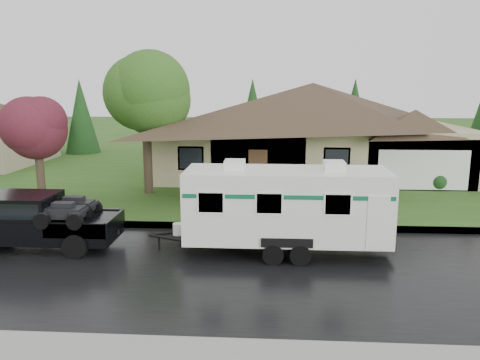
{
  "coord_description": "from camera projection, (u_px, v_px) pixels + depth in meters",
  "views": [
    {
      "loc": [
        -0.67,
        -15.54,
        5.54
      ],
      "look_at": [
        -1.76,
        2.0,
        2.01
      ],
      "focal_mm": 35.0,
      "sensor_mm": 36.0,
      "label": 1
    }
  ],
  "objects": [
    {
      "name": "pickup_truck",
      "position": [
        31.0,
        219.0,
        16.19
      ],
      "size": [
        5.71,
        2.17,
        1.9
      ],
      "color": "black",
      "rests_on": "ground"
    },
    {
      "name": "ground",
      "position": [
        287.0,
        248.0,
        16.26
      ],
      "size": [
        140.0,
        140.0,
        0.0
      ],
      "primitive_type": "plane",
      "color": "#2B561A",
      "rests_on": "ground"
    },
    {
      "name": "curb",
      "position": [
        285.0,
        227.0,
        18.44
      ],
      "size": [
        140.0,
        0.5,
        0.15
      ],
      "primitive_type": "cube",
      "color": "gray",
      "rests_on": "ground"
    },
    {
      "name": "tree_left_green",
      "position": [
        145.0,
        97.0,
        23.17
      ],
      "size": [
        4.23,
        4.23,
        7.0
      ],
      "color": "#382B1E",
      "rests_on": "lawn"
    },
    {
      "name": "travel_trailer",
      "position": [
        286.0,
        205.0,
        15.53
      ],
      "size": [
        7.04,
        2.47,
        3.16
      ],
      "color": "white",
      "rests_on": "ground"
    },
    {
      "name": "tree_red",
      "position": [
        36.0,
        126.0,
        21.63
      ],
      "size": [
        3.13,
        3.13,
        5.18
      ],
      "color": "#382B1E",
      "rests_on": "lawn"
    },
    {
      "name": "road",
      "position": [
        289.0,
        271.0,
        14.3
      ],
      "size": [
        140.0,
        8.0,
        0.01
      ],
      "primitive_type": "cube",
      "color": "black",
      "rests_on": "ground"
    },
    {
      "name": "shrub_row",
      "position": [
        318.0,
        179.0,
        25.11
      ],
      "size": [
        13.6,
        1.0,
        1.0
      ],
      "color": "#143814",
      "rests_on": "lawn"
    },
    {
      "name": "lawn",
      "position": [
        279.0,
        170.0,
        30.92
      ],
      "size": [
        140.0,
        26.0,
        0.15
      ],
      "primitive_type": "cube",
      "color": "#2B561A",
      "rests_on": "ground"
    },
    {
      "name": "house_main",
      "position": [
        317.0,
        118.0,
        28.95
      ],
      "size": [
        19.44,
        10.8,
        6.9
      ],
      "color": "tan",
      "rests_on": "lawn"
    }
  ]
}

